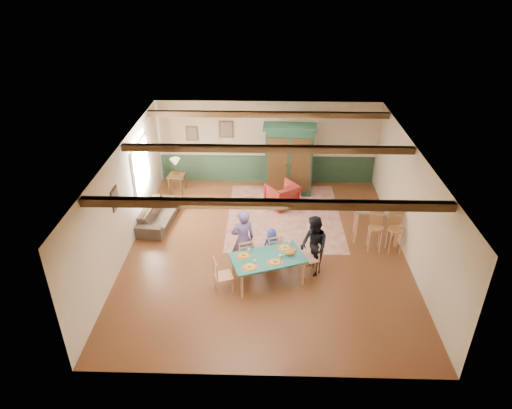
{
  "coord_description": "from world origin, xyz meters",
  "views": [
    {
      "loc": [
        0.02,
        -9.69,
        6.72
      ],
      "look_at": [
        -0.26,
        0.29,
        1.15
      ],
      "focal_mm": 32.0,
      "sensor_mm": 36.0,
      "label": 1
    }
  ],
  "objects_px": {
    "dining_chair_end_right": "(309,258)",
    "bar_stool_left": "(375,232)",
    "armchair": "(282,195)",
    "dining_chair_end_left": "(223,275)",
    "person_man": "(243,240)",
    "table_lamp": "(176,167)",
    "dining_chair_far_left": "(244,253)",
    "sofa": "(159,215)",
    "bar_stool_right": "(395,233)",
    "cat": "(290,253)",
    "end_table": "(177,183)",
    "armoire": "(289,160)",
    "person_child": "(272,246)",
    "dining_chair_far_right": "(273,248)",
    "counter_table": "(376,223)",
    "person_woman": "(314,246)",
    "dining_table": "(267,269)"
  },
  "relations": [
    {
      "from": "cat",
      "to": "armchair",
      "type": "relative_size",
      "value": 0.4
    },
    {
      "from": "bar_stool_left",
      "to": "bar_stool_right",
      "type": "height_order",
      "value": "bar_stool_right"
    },
    {
      "from": "sofa",
      "to": "bar_stool_right",
      "type": "xyz_separation_m",
      "value": [
        6.24,
        -1.19,
        0.26
      ]
    },
    {
      "from": "cat",
      "to": "armoire",
      "type": "distance_m",
      "value": 4.42
    },
    {
      "from": "person_man",
      "to": "person_child",
      "type": "height_order",
      "value": "person_man"
    },
    {
      "from": "dining_chair_far_left",
      "to": "sofa",
      "type": "height_order",
      "value": "dining_chair_far_left"
    },
    {
      "from": "dining_chair_far_left",
      "to": "table_lamp",
      "type": "height_order",
      "value": "table_lamp"
    },
    {
      "from": "counter_table",
      "to": "dining_chair_end_left",
      "type": "bearing_deg",
      "value": -149.84
    },
    {
      "from": "person_man",
      "to": "cat",
      "type": "distance_m",
      "value": 1.18
    },
    {
      "from": "dining_table",
      "to": "bar_stool_left",
      "type": "bearing_deg",
      "value": 27.05
    },
    {
      "from": "dining_chair_far_left",
      "to": "armoire",
      "type": "bearing_deg",
      "value": -126.41
    },
    {
      "from": "dining_table",
      "to": "dining_chair_far_right",
      "type": "xyz_separation_m",
      "value": [
        0.12,
        0.74,
        0.09
      ]
    },
    {
      "from": "dining_chair_end_left",
      "to": "bar_stool_right",
      "type": "xyz_separation_m",
      "value": [
        4.16,
        1.67,
        0.1
      ]
    },
    {
      "from": "cat",
      "to": "bar_stool_right",
      "type": "height_order",
      "value": "bar_stool_right"
    },
    {
      "from": "dining_chair_end_left",
      "to": "bar_stool_left",
      "type": "distance_m",
      "value": 4.07
    },
    {
      "from": "dining_table",
      "to": "dining_chair_far_left",
      "type": "distance_m",
      "value": 0.75
    },
    {
      "from": "person_man",
      "to": "bar_stool_left",
      "type": "height_order",
      "value": "person_man"
    },
    {
      "from": "sofa",
      "to": "dining_chair_end_left",
      "type": "bearing_deg",
      "value": -137.88
    },
    {
      "from": "dining_chair_far_right",
      "to": "end_table",
      "type": "height_order",
      "value": "dining_chair_far_right"
    },
    {
      "from": "dining_table",
      "to": "dining_chair_end_left",
      "type": "bearing_deg",
      "value": -160.03
    },
    {
      "from": "dining_chair_end_left",
      "to": "dining_table",
      "type": "bearing_deg",
      "value": -90.0
    },
    {
      "from": "dining_chair_far_left",
      "to": "dining_chair_end_left",
      "type": "bearing_deg",
      "value": 43.83
    },
    {
      "from": "dining_chair_end_right",
      "to": "table_lamp",
      "type": "xyz_separation_m",
      "value": [
        -3.85,
        4.06,
        0.45
      ]
    },
    {
      "from": "sofa",
      "to": "end_table",
      "type": "xyz_separation_m",
      "value": [
        0.18,
        1.9,
        0.03
      ]
    },
    {
      "from": "dining_table",
      "to": "cat",
      "type": "height_order",
      "value": "cat"
    },
    {
      "from": "armoire",
      "to": "armchair",
      "type": "bearing_deg",
      "value": -100.85
    },
    {
      "from": "dining_chair_end_right",
      "to": "sofa",
      "type": "height_order",
      "value": "dining_chair_end_right"
    },
    {
      "from": "dining_chair_end_right",
      "to": "bar_stool_left",
      "type": "bearing_deg",
      "value": 100.73
    },
    {
      "from": "dining_table",
      "to": "bar_stool_right",
      "type": "relative_size",
      "value": 1.53
    },
    {
      "from": "person_child",
      "to": "armchair",
      "type": "xyz_separation_m",
      "value": [
        0.31,
        2.79,
        -0.08
      ]
    },
    {
      "from": "dining_chair_far_right",
      "to": "bar_stool_right",
      "type": "relative_size",
      "value": 0.81
    },
    {
      "from": "person_woman",
      "to": "sofa",
      "type": "xyz_separation_m",
      "value": [
        -4.12,
        2.13,
        -0.48
      ]
    },
    {
      "from": "dining_chair_end_left",
      "to": "person_child",
      "type": "relative_size",
      "value": 0.95
    },
    {
      "from": "person_man",
      "to": "table_lamp",
      "type": "distance_m",
      "value": 4.49
    },
    {
      "from": "dining_chair_end_right",
      "to": "table_lamp",
      "type": "relative_size",
      "value": 1.56
    },
    {
      "from": "bar_stool_left",
      "to": "bar_stool_right",
      "type": "bearing_deg",
      "value": -1.17
    },
    {
      "from": "dining_chair_end_right",
      "to": "armchair",
      "type": "distance_m",
      "value": 3.28
    },
    {
      "from": "dining_chair_far_right",
      "to": "dining_chair_far_left",
      "type": "bearing_deg",
      "value": 0.0
    },
    {
      "from": "dining_chair_far_left",
      "to": "dining_chair_end_left",
      "type": "height_order",
      "value": "same"
    },
    {
      "from": "bar_stool_right",
      "to": "dining_chair_far_left",
      "type": "bearing_deg",
      "value": -170.85
    },
    {
      "from": "dining_chair_end_left",
      "to": "bar_stool_left",
      "type": "height_order",
      "value": "bar_stool_left"
    },
    {
      "from": "dining_table",
      "to": "end_table",
      "type": "xyz_separation_m",
      "value": [
        -2.88,
        4.41,
        -0.04
      ]
    },
    {
      "from": "dining_chair_far_left",
      "to": "armoire",
      "type": "height_order",
      "value": "armoire"
    },
    {
      "from": "dining_chair_end_left",
      "to": "person_man",
      "type": "distance_m",
      "value": 1.05
    },
    {
      "from": "sofa",
      "to": "table_lamp",
      "type": "xyz_separation_m",
      "value": [
        0.18,
        1.9,
        0.6
      ]
    },
    {
      "from": "person_child",
      "to": "bar_stool_right",
      "type": "height_order",
      "value": "bar_stool_right"
    },
    {
      "from": "person_man",
      "to": "table_lamp",
      "type": "relative_size",
      "value": 2.84
    },
    {
      "from": "end_table",
      "to": "bar_stool_right",
      "type": "distance_m",
      "value": 6.81
    },
    {
      "from": "armchair",
      "to": "cat",
      "type": "bearing_deg",
      "value": 56.7
    },
    {
      "from": "cat",
      "to": "table_lamp",
      "type": "distance_m",
      "value": 5.49
    }
  ]
}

